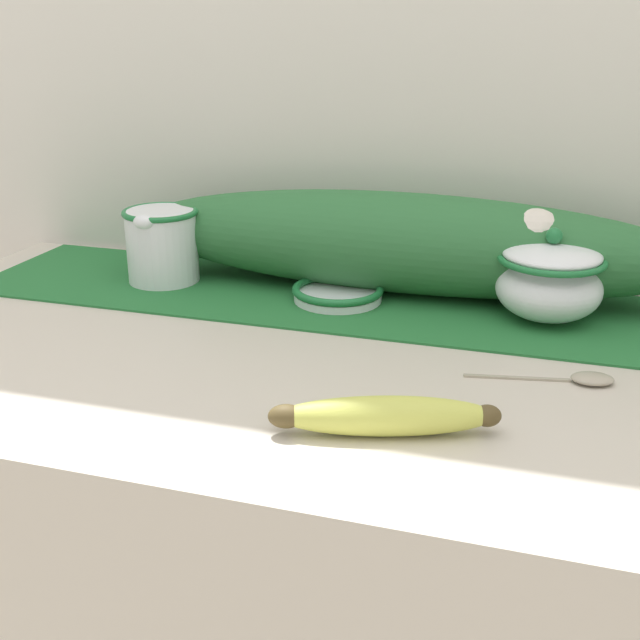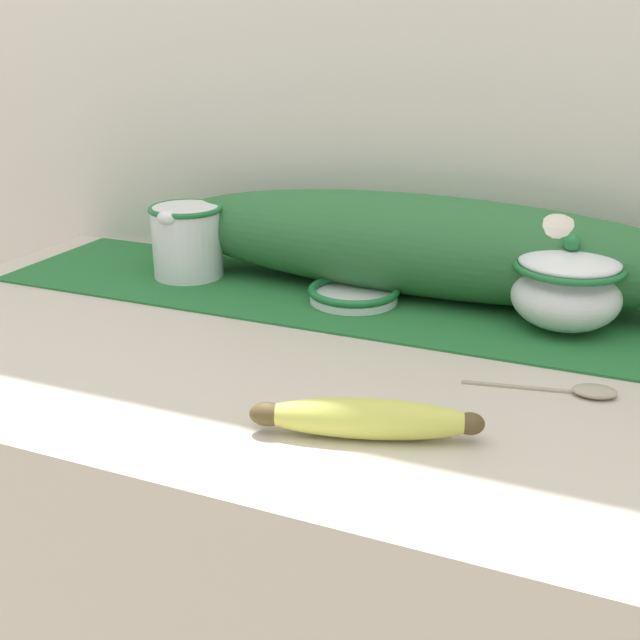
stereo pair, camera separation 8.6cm
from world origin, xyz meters
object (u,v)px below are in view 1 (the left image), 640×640
Objects in this scene: cream_pitcher at (163,242)px; small_dish at (338,293)px; banana at (385,416)px; sugar_bowl at (550,279)px; spoon at (585,378)px.

cream_pitcher reaches higher than small_dish.
sugar_bowl is at bearing 69.71° from banana.
cream_pitcher reaches higher than spoon.
spoon is (0.05, -0.17, -0.05)m from sugar_bowl.
sugar_bowl is 0.37m from banana.
banana is (0.40, -0.34, -0.04)m from cream_pitcher.
spoon is at bearing -16.99° from cream_pitcher.
cream_pitcher is 0.80× the size of spoon.
sugar_bowl is (0.53, -0.00, -0.00)m from cream_pitcher.
cream_pitcher is 0.26m from small_dish.
sugar_bowl is 0.63× the size of banana.
small_dish is 0.79× the size of spoon.
small_dish is 0.35m from spoon.
sugar_bowl is 0.19m from spoon.
small_dish is (0.26, -0.01, -0.05)m from cream_pitcher.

